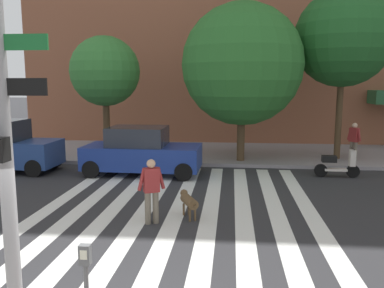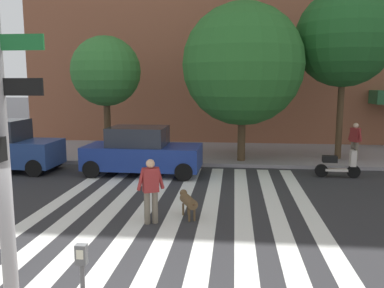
{
  "view_description": "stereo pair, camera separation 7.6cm",
  "coord_description": "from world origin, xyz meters",
  "px_view_note": "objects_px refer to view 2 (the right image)",
  "views": [
    {
      "loc": [
        2.19,
        -5.11,
        3.5
      ],
      "look_at": [
        0.94,
        7.55,
        1.55
      ],
      "focal_mm": 37.52,
      "sensor_mm": 36.0,
      "label": 1
    },
    {
      "loc": [
        2.27,
        -5.1,
        3.5
      ],
      "look_at": [
        0.94,
        7.55,
        1.55
      ],
      "focal_mm": 37.52,
      "sensor_mm": 36.0,
      "label": 2
    }
  ],
  "objects_px": {
    "parked_car_near_curb": "(1,147)",
    "parked_car_behind_first": "(142,152)",
    "street_tree_further": "(344,38)",
    "dog_on_leash": "(188,201)",
    "pedestrian_bystander": "(355,139)",
    "parked_scooter": "(338,165)",
    "street_tree_middle": "(243,65)",
    "parking_meter_second_along": "(82,281)",
    "pedestrian_dog_walker": "(151,187)",
    "street_tree_nearest": "(106,72)"
  },
  "relations": [
    {
      "from": "parked_car_near_curb",
      "to": "parked_car_behind_first",
      "type": "bearing_deg",
      "value": 0.0
    },
    {
      "from": "street_tree_further",
      "to": "dog_on_leash",
      "type": "bearing_deg",
      "value": -125.49
    },
    {
      "from": "street_tree_further",
      "to": "pedestrian_bystander",
      "type": "relative_size",
      "value": 4.46
    },
    {
      "from": "parked_scooter",
      "to": "street_tree_middle",
      "type": "xyz_separation_m",
      "value": [
        -3.53,
        2.2,
        3.77
      ]
    },
    {
      "from": "parked_car_near_curb",
      "to": "dog_on_leash",
      "type": "height_order",
      "value": "parked_car_near_curb"
    },
    {
      "from": "parking_meter_second_along",
      "to": "parked_car_behind_first",
      "type": "distance_m",
      "value": 10.44
    },
    {
      "from": "parked_car_behind_first",
      "to": "street_tree_further",
      "type": "bearing_deg",
      "value": 22.03
    },
    {
      "from": "parked_scooter",
      "to": "pedestrian_bystander",
      "type": "height_order",
      "value": "pedestrian_bystander"
    },
    {
      "from": "parked_car_near_curb",
      "to": "parked_car_behind_first",
      "type": "relative_size",
      "value": 1.02
    },
    {
      "from": "parked_scooter",
      "to": "pedestrian_dog_walker",
      "type": "bearing_deg",
      "value": -136.62
    },
    {
      "from": "street_tree_middle",
      "to": "pedestrian_dog_walker",
      "type": "height_order",
      "value": "street_tree_middle"
    },
    {
      "from": "pedestrian_bystander",
      "to": "street_tree_middle",
      "type": "bearing_deg",
      "value": -174.71
    },
    {
      "from": "street_tree_nearest",
      "to": "dog_on_leash",
      "type": "relative_size",
      "value": 5.03
    },
    {
      "from": "street_tree_nearest",
      "to": "dog_on_leash",
      "type": "height_order",
      "value": "street_tree_nearest"
    },
    {
      "from": "parked_scooter",
      "to": "pedestrian_bystander",
      "type": "bearing_deg",
      "value": 63.28
    },
    {
      "from": "parked_car_behind_first",
      "to": "parked_scooter",
      "type": "height_order",
      "value": "parked_car_behind_first"
    },
    {
      "from": "street_tree_nearest",
      "to": "street_tree_further",
      "type": "xyz_separation_m",
      "value": [
        10.41,
        0.32,
        1.38
      ]
    },
    {
      "from": "parking_meter_second_along",
      "to": "street_tree_middle",
      "type": "bearing_deg",
      "value": 80.18
    },
    {
      "from": "street_tree_middle",
      "to": "street_tree_nearest",
      "type": "bearing_deg",
      "value": 174.55
    },
    {
      "from": "street_tree_middle",
      "to": "dog_on_leash",
      "type": "relative_size",
      "value": 6.17
    },
    {
      "from": "parked_car_near_curb",
      "to": "parked_car_behind_first",
      "type": "xyz_separation_m",
      "value": [
        5.72,
        0.0,
        -0.09
      ]
    },
    {
      "from": "parked_car_near_curb",
      "to": "street_tree_middle",
      "type": "xyz_separation_m",
      "value": [
        9.55,
        2.39,
        3.29
      ]
    },
    {
      "from": "pedestrian_dog_walker",
      "to": "street_tree_nearest",
      "type": "bearing_deg",
      "value": 114.25
    },
    {
      "from": "parked_car_behind_first",
      "to": "pedestrian_dog_walker",
      "type": "height_order",
      "value": "parked_car_behind_first"
    },
    {
      "from": "parked_car_near_curb",
      "to": "street_tree_further",
      "type": "bearing_deg",
      "value": 13.36
    },
    {
      "from": "street_tree_middle",
      "to": "pedestrian_dog_walker",
      "type": "distance_m",
      "value": 8.77
    },
    {
      "from": "parking_meter_second_along",
      "to": "street_tree_further",
      "type": "relative_size",
      "value": 0.19
    },
    {
      "from": "parked_scooter",
      "to": "pedestrian_dog_walker",
      "type": "relative_size",
      "value": 1.0
    },
    {
      "from": "parked_car_behind_first",
      "to": "pedestrian_dog_walker",
      "type": "xyz_separation_m",
      "value": [
        1.47,
        -5.38,
        0.06
      ]
    },
    {
      "from": "street_tree_nearest",
      "to": "street_tree_middle",
      "type": "bearing_deg",
      "value": -5.45
    },
    {
      "from": "parking_meter_second_along",
      "to": "parked_scooter",
      "type": "distance_m",
      "value": 11.97
    },
    {
      "from": "pedestrian_bystander",
      "to": "street_tree_further",
      "type": "bearing_deg",
      "value": 141.55
    },
    {
      "from": "parked_car_behind_first",
      "to": "parked_scooter",
      "type": "bearing_deg",
      "value": 1.46
    },
    {
      "from": "parking_meter_second_along",
      "to": "street_tree_further",
      "type": "bearing_deg",
      "value": 64.49
    },
    {
      "from": "parking_meter_second_along",
      "to": "parked_scooter",
      "type": "bearing_deg",
      "value": 61.39
    },
    {
      "from": "parked_scooter",
      "to": "street_tree_nearest",
      "type": "xyz_separation_m",
      "value": [
        -9.65,
        2.78,
        3.51
      ]
    },
    {
      "from": "parked_car_behind_first",
      "to": "dog_on_leash",
      "type": "xyz_separation_m",
      "value": [
        2.34,
        -4.83,
        -0.42
      ]
    },
    {
      "from": "parking_meter_second_along",
      "to": "pedestrian_dog_walker",
      "type": "xyz_separation_m",
      "value": [
        -0.16,
        4.94,
        -0.1
      ]
    },
    {
      "from": "dog_on_leash",
      "to": "pedestrian_bystander",
      "type": "distance_m",
      "value": 9.98
    },
    {
      "from": "street_tree_middle",
      "to": "dog_on_leash",
      "type": "height_order",
      "value": "street_tree_middle"
    },
    {
      "from": "parking_meter_second_along",
      "to": "street_tree_nearest",
      "type": "xyz_separation_m",
      "value": [
        -3.92,
        13.28,
        2.96
      ]
    },
    {
      "from": "street_tree_further",
      "to": "parking_meter_second_along",
      "type": "bearing_deg",
      "value": -115.51
    },
    {
      "from": "pedestrian_dog_walker",
      "to": "pedestrian_bystander",
      "type": "distance_m",
      "value": 10.94
    },
    {
      "from": "parking_meter_second_along",
      "to": "parked_car_near_curb",
      "type": "xyz_separation_m",
      "value": [
        -7.36,
        10.31,
        -0.08
      ]
    },
    {
      "from": "parking_meter_second_along",
      "to": "pedestrian_bystander",
      "type": "relative_size",
      "value": 0.83
    },
    {
      "from": "parked_scooter",
      "to": "dog_on_leash",
      "type": "xyz_separation_m",
      "value": [
        -5.02,
        -5.02,
        -0.03
      ]
    },
    {
      "from": "parking_meter_second_along",
      "to": "dog_on_leash",
      "type": "distance_m",
      "value": 5.56
    },
    {
      "from": "parked_scooter",
      "to": "parked_car_near_curb",
      "type": "bearing_deg",
      "value": -179.17
    },
    {
      "from": "parked_scooter",
      "to": "pedestrian_dog_walker",
      "type": "height_order",
      "value": "pedestrian_dog_walker"
    },
    {
      "from": "parking_meter_second_along",
      "to": "dog_on_leash",
      "type": "height_order",
      "value": "parking_meter_second_along"
    }
  ]
}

